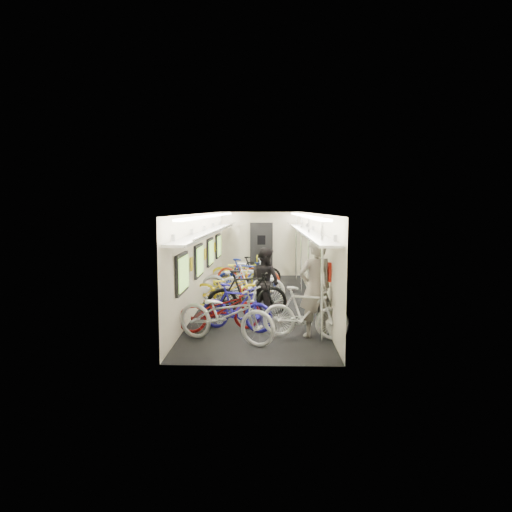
# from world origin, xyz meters

# --- Properties ---
(train_car_shell) EXTENTS (10.00, 10.00, 10.00)m
(train_car_shell) POSITION_xyz_m (-0.36, 0.71, 1.66)
(train_car_shell) COLOR black
(train_car_shell) RESTS_ON ground
(bicycle_0) EXTENTS (2.16, 1.48, 1.08)m
(bicycle_0) POSITION_xyz_m (-0.54, -3.70, 0.54)
(bicycle_0) COLOR #B0B0B5
(bicycle_0) RESTS_ON ground
(bicycle_1) EXTENTS (1.68, 1.02, 0.98)m
(bicycle_1) POSITION_xyz_m (-0.40, -2.87, 0.49)
(bicycle_1) COLOR #211A9E
(bicycle_1) RESTS_ON ground
(bicycle_2) EXTENTS (1.85, 1.13, 0.92)m
(bicycle_2) POSITION_xyz_m (-0.73, -2.90, 0.46)
(bicycle_2) COLOR maroon
(bicycle_2) RESTS_ON ground
(bicycle_3) EXTENTS (1.97, 0.97, 1.14)m
(bicycle_3) POSITION_xyz_m (-0.22, -1.83, 0.57)
(bicycle_3) COLOR black
(bicycle_3) RESTS_ON ground
(bicycle_4) EXTENTS (1.84, 0.69, 0.96)m
(bicycle_4) POSITION_xyz_m (-0.78, -0.63, 0.48)
(bicycle_4) COLOR yellow
(bicycle_4) RESTS_ON ground
(bicycle_5) EXTENTS (1.88, 0.84, 1.09)m
(bicycle_5) POSITION_xyz_m (-0.18, -0.13, 0.54)
(bicycle_5) COLOR white
(bicycle_5) RESTS_ON ground
(bicycle_6) EXTENTS (2.28, 1.12, 1.14)m
(bicycle_6) POSITION_xyz_m (-0.52, 0.17, 0.57)
(bicycle_6) COLOR #ABACB0
(bicycle_6) RESTS_ON ground
(bicycle_7) EXTENTS (1.88, 1.02, 1.09)m
(bicycle_7) POSITION_xyz_m (-0.39, 0.88, 0.54)
(bicycle_7) COLOR navy
(bicycle_7) RESTS_ON ground
(bicycle_8) EXTENTS (2.21, 1.39, 1.09)m
(bicycle_8) POSITION_xyz_m (-0.36, 1.68, 0.55)
(bicycle_8) COLOR #9D2711
(bicycle_8) RESTS_ON ground
(bicycle_9) EXTENTS (1.71, 0.68, 1.00)m
(bicycle_9) POSITION_xyz_m (-0.15, 2.35, 0.50)
(bicycle_9) COLOR black
(bicycle_9) RESTS_ON ground
(bicycle_10) EXTENTS (1.97, 0.70, 1.03)m
(bicycle_10) POSITION_xyz_m (-0.62, 2.27, 0.52)
(bicycle_10) COLOR yellow
(bicycle_10) RESTS_ON ground
(bicycle_11) EXTENTS (1.76, 0.83, 1.02)m
(bicycle_11) POSITION_xyz_m (0.98, -3.41, 0.51)
(bicycle_11) COLOR silver
(bicycle_11) RESTS_ON ground
(passenger_near) EXTENTS (0.84, 0.71, 1.95)m
(passenger_near) POSITION_xyz_m (1.19, -3.26, 0.98)
(passenger_near) COLOR gray
(passenger_near) RESTS_ON ground
(passenger_mid) EXTENTS (0.99, 0.99, 1.62)m
(passenger_mid) POSITION_xyz_m (0.18, -1.46, 0.81)
(passenger_mid) COLOR black
(passenger_mid) RESTS_ON ground
(backpack) EXTENTS (0.28, 0.17, 0.38)m
(backpack) POSITION_xyz_m (1.58, -3.18, 1.28)
(backpack) COLOR red
(backpack) RESTS_ON passenger_near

